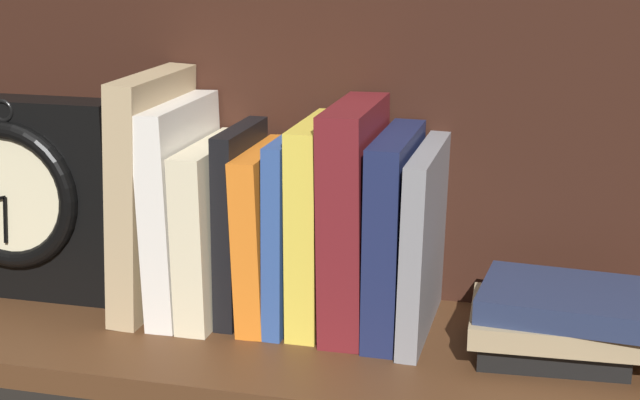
% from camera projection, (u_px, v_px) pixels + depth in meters
% --- Properties ---
extents(ground_plane, '(0.92, 0.27, 0.03)m').
position_uv_depth(ground_plane, '(264.00, 341.00, 0.97)').
color(ground_plane, '#4C2D19').
extents(back_panel, '(0.92, 0.01, 0.38)m').
position_uv_depth(back_panel, '(298.00, 118.00, 1.04)').
color(back_panel, black).
rests_on(back_panel, ground_plane).
extents(book_tan_shortstories, '(0.04, 0.16, 0.25)m').
position_uv_depth(book_tan_shortstories, '(153.00, 192.00, 1.01)').
color(book_tan_shortstories, tan).
rests_on(book_tan_shortstories, ground_plane).
extents(book_white_catcher, '(0.03, 0.16, 0.22)m').
position_uv_depth(book_white_catcher, '(183.00, 207.00, 1.00)').
color(book_white_catcher, silver).
rests_on(book_white_catcher, ground_plane).
extents(book_cream_twain, '(0.03, 0.16, 0.18)m').
position_uv_depth(book_cream_twain, '(214.00, 228.00, 1.00)').
color(book_cream_twain, beige).
rests_on(book_cream_twain, ground_plane).
extents(book_black_skeptic, '(0.02, 0.12, 0.20)m').
position_uv_depth(book_black_skeptic, '(241.00, 222.00, 0.99)').
color(book_black_skeptic, black).
rests_on(book_black_skeptic, ground_plane).
extents(book_orange_pandolfini, '(0.03, 0.14, 0.18)m').
position_uv_depth(book_orange_pandolfini, '(266.00, 233.00, 0.99)').
color(book_orange_pandolfini, orange).
rests_on(book_orange_pandolfini, ground_plane).
extents(book_blue_modern, '(0.02, 0.14, 0.19)m').
position_uv_depth(book_blue_modern, '(291.00, 228.00, 0.98)').
color(book_blue_modern, '#2D4C8E').
rests_on(book_blue_modern, ground_plane).
extents(book_yellow_seinlanguage, '(0.03, 0.14, 0.21)m').
position_uv_depth(book_yellow_seinlanguage, '(317.00, 223.00, 0.97)').
color(book_yellow_seinlanguage, gold).
rests_on(book_yellow_seinlanguage, ground_plane).
extents(book_maroon_dawkins, '(0.04, 0.15, 0.23)m').
position_uv_depth(book_maroon_dawkins, '(355.00, 217.00, 0.96)').
color(book_maroon_dawkins, maroon).
rests_on(book_maroon_dawkins, ground_plane).
extents(book_navy_bierce, '(0.03, 0.16, 0.20)m').
position_uv_depth(book_navy_bierce, '(394.00, 233.00, 0.95)').
color(book_navy_bierce, '#192147').
rests_on(book_navy_bierce, ground_plane).
extents(book_gray_chess, '(0.02, 0.17, 0.19)m').
position_uv_depth(book_gray_chess, '(424.00, 241.00, 0.95)').
color(book_gray_chess, gray).
rests_on(book_gray_chess, ground_plane).
extents(framed_clock, '(0.22, 0.06, 0.22)m').
position_uv_depth(framed_clock, '(20.00, 197.00, 1.04)').
color(framed_clock, black).
rests_on(framed_clock, ground_plane).
extents(book_stack_side, '(0.18, 0.13, 0.07)m').
position_uv_depth(book_stack_side, '(560.00, 320.00, 0.90)').
color(book_stack_side, black).
rests_on(book_stack_side, ground_plane).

